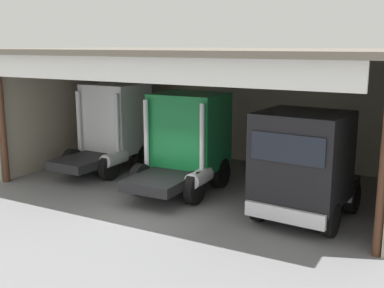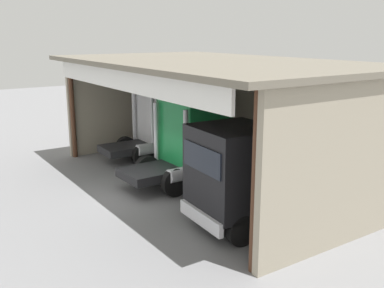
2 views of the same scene
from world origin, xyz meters
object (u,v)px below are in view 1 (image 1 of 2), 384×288
object	(u,v)px
oil_drum	(283,161)
tool_cart	(278,163)
truck_white_center_right_bay	(113,126)
truck_green_right_bay	(187,140)
truck_black_center_bay	(304,164)

from	to	relation	value
oil_drum	tool_cart	distance (m)	0.50
truck_white_center_right_bay	tool_cart	distance (m)	7.33
truck_green_right_bay	truck_black_center_bay	size ratio (longest dim) A/B	0.93
oil_drum	tool_cart	size ratio (longest dim) A/B	0.89
truck_white_center_right_bay	truck_black_center_bay	bearing A→B (deg)	-12.44
truck_white_center_right_bay	tool_cart	xyz separation A→B (m)	(6.69, 2.64, -1.44)
truck_white_center_right_bay	truck_green_right_bay	xyz separation A→B (m)	(4.28, -1.00, -0.03)
truck_black_center_bay	oil_drum	distance (m)	6.01
truck_white_center_right_bay	oil_drum	bearing A→B (deg)	26.19
truck_green_right_bay	tool_cart	xyz separation A→B (m)	(2.41, 3.64, -1.41)
tool_cart	oil_drum	bearing A→B (deg)	85.10
tool_cart	truck_green_right_bay	bearing A→B (deg)	-123.53
oil_drum	tool_cart	bearing A→B (deg)	-94.90
truck_white_center_right_bay	tool_cart	bearing A→B (deg)	22.75
truck_green_right_bay	truck_black_center_bay	xyz separation A→B (m)	(4.83, -1.22, -0.08)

